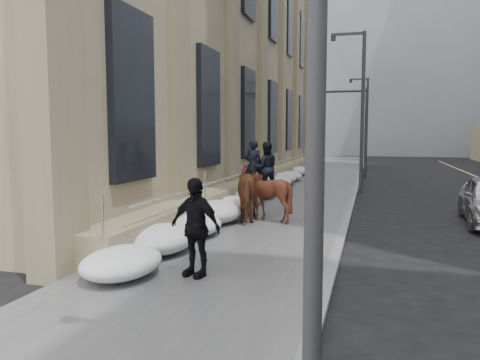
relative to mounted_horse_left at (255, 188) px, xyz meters
The scene contains 13 objects.
ground 5.04m from the mounted_horse_left, 86.15° to the right, with size 140.00×140.00×0.00m, color black.
sidewalk 5.25m from the mounted_horse_left, 86.32° to the left, with size 5.00×80.00×0.12m, color #4A4A4C.
curb 6.01m from the mounted_horse_left, 60.04° to the left, with size 0.24×80.00×0.12m, color slate.
limestone_building 17.63m from the mounted_horse_left, 108.10° to the left, with size 6.10×44.00×18.00m.
bg_building_mid 56.75m from the mounted_horse_left, 85.51° to the left, with size 30.00×12.00×28.00m, color slate.
bg_building_far 67.93m from the mounted_horse_left, 94.83° to the left, with size 24.00×12.00×20.00m, color gray.
streetlight_mid 10.19m from the mounted_horse_left, 71.40° to the left, with size 1.71×0.24×8.00m.
streetlight_far 29.47m from the mounted_horse_left, 83.98° to the left, with size 1.71×0.24×8.00m.
traffic_signal 17.51m from the mounted_horse_left, 82.01° to the left, with size 4.10×0.22×6.00m.
snow_bank 3.48m from the mounted_horse_left, 108.72° to the left, with size 1.70×18.10×0.76m.
mounted_horse_left is the anchor object (origin of this frame).
mounted_horse_right 0.35m from the mounted_horse_left, ahead, with size 2.08×2.17×2.61m.
pedestrian 6.40m from the mounted_horse_left, 87.10° to the right, with size 1.18×0.49×2.01m, color black.
Camera 1 is at (3.39, -10.20, 3.00)m, focal length 35.00 mm.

